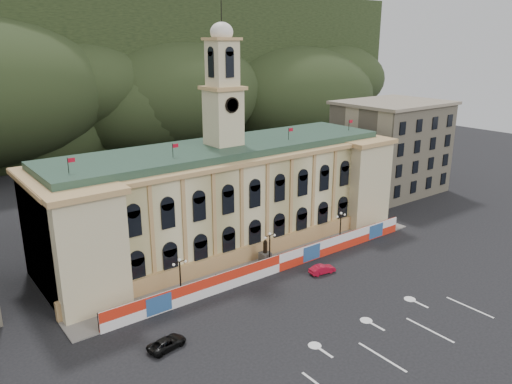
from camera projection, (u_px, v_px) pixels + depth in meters
ground at (363, 318)px, 56.76m from camera, size 260.00×260.00×0.00m
lane_markings at (399, 339)px, 52.95m from camera, size 26.00×10.00×0.02m
hill_ridge at (43, 79)px, 143.99m from camera, size 230.00×80.00×64.00m
city_hall at (226, 195)px, 75.51m from camera, size 56.20×17.60×37.10m
side_building_right at (391, 147)px, 102.44m from camera, size 21.00×17.00×18.60m
hoarding_fence at (279, 263)px, 67.90m from camera, size 50.00×0.44×2.50m
pavement at (266, 264)px, 70.25m from camera, size 56.00×5.50×0.16m
statue at (265, 257)px, 70.12m from camera, size 1.40×1.40×3.72m
lamp_left at (180, 274)px, 60.71m from camera, size 1.96×0.44×5.15m
lamp_center at (270, 246)px, 68.81m from camera, size 1.96×0.44×5.15m
lamp_right at (340, 225)px, 76.90m from camera, size 1.96×0.44×5.15m
red_sedan at (322, 269)px, 67.54m from camera, size 2.47×4.12×1.22m
black_suv at (167, 343)px, 51.13m from camera, size 3.31×4.84×1.17m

